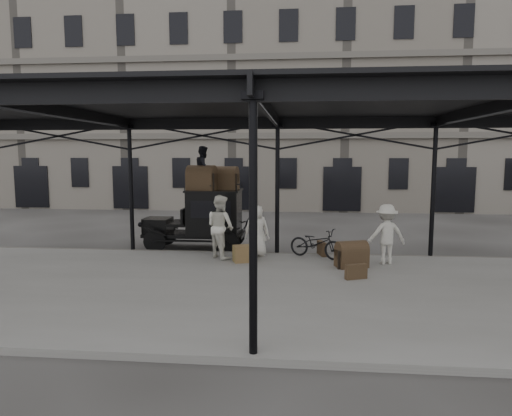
{
  "coord_description": "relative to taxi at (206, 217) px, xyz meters",
  "views": [
    {
      "loc": [
        0.75,
        -13.04,
        3.46
      ],
      "look_at": [
        -0.67,
        1.6,
        1.7
      ],
      "focal_mm": 32.0,
      "sensor_mm": 36.0,
      "label": 1
    }
  ],
  "objects": [
    {
      "name": "taxi",
      "position": [
        0.0,
        0.0,
        0.0
      ],
      "size": [
        3.65,
        1.55,
        2.18
      ],
      "color": "black",
      "rests_on": "ground"
    },
    {
      "name": "steamer_trunk_roof_near",
      "position": [
        -0.08,
        -0.25,
        1.34
      ],
      "size": [
        1.08,
        0.77,
        0.72
      ],
      "primitive_type": null,
      "rotation": [
        0.0,
        0.0,
        -0.18
      ],
      "color": "#473721",
      "rests_on": "taxi"
    },
    {
      "name": "wicker_hamper",
      "position": [
        1.65,
        -2.36,
        -0.8
      ],
      "size": [
        0.72,
        0.63,
        0.5
      ],
      "primitive_type": "cube",
      "rotation": [
        0.0,
        0.0,
        0.35
      ],
      "color": "brown",
      "rests_on": "platform"
    },
    {
      "name": "building_frontage",
      "position": [
        2.62,
        15.03,
        5.8
      ],
      "size": [
        64.0,
        8.0,
        14.0
      ],
      "primitive_type": "cube",
      "color": "slate",
      "rests_on": "ground"
    },
    {
      "name": "bicycle",
      "position": [
        3.9,
        -1.63,
        -0.57
      ],
      "size": [
        1.91,
        1.4,
        0.96
      ],
      "primitive_type": "imported",
      "rotation": [
        0.0,
        0.0,
        1.1
      ],
      "color": "black",
      "rests_on": "platform"
    },
    {
      "name": "suitcase_upright",
      "position": [
        4.1,
        -1.23,
        -0.83
      ],
      "size": [
        0.3,
        0.62,
        0.45
      ],
      "primitive_type": "cube",
      "rotation": [
        0.0,
        0.0,
        0.27
      ],
      "color": "#473721",
      "rests_on": "platform"
    },
    {
      "name": "suitcase_flat",
      "position": [
        4.87,
        -4.02,
        -0.85
      ],
      "size": [
        0.61,
        0.36,
        0.4
      ],
      "primitive_type": "cube",
      "rotation": [
        0.0,
        0.0,
        0.38
      ],
      "color": "#473721",
      "rests_on": "platform"
    },
    {
      "name": "porter_roof",
      "position": [
        -0.03,
        -0.1,
        1.75
      ],
      "size": [
        0.6,
        0.76,
        1.55
      ],
      "primitive_type": "imported",
      "rotation": [
        0.0,
        0.0,
        1.55
      ],
      "color": "black",
      "rests_on": "taxi"
    },
    {
      "name": "ground",
      "position": [
        2.62,
        -2.97,
        -1.2
      ],
      "size": [
        120.0,
        120.0,
        0.0
      ],
      "primitive_type": "plane",
      "color": "#383533",
      "rests_on": "ground"
    },
    {
      "name": "porter_left",
      "position": [
        2.05,
        -1.47,
        -0.25
      ],
      "size": [
        0.65,
        0.49,
        1.61
      ],
      "primitive_type": "imported",
      "rotation": [
        0.0,
        0.0,
        2.94
      ],
      "color": "silver",
      "rests_on": "platform"
    },
    {
      "name": "porter_official",
      "position": [
        1.91,
        -1.17,
        -0.27
      ],
      "size": [
        1.0,
        0.76,
        1.58
      ],
      "primitive_type": "imported",
      "rotation": [
        0.0,
        0.0,
        2.67
      ],
      "color": "black",
      "rests_on": "platform"
    },
    {
      "name": "canopy",
      "position": [
        2.62,
        -4.69,
        3.39
      ],
      "size": [
        22.5,
        9.0,
        4.74
      ],
      "color": "black",
      "rests_on": "ground"
    },
    {
      "name": "steamer_trunk_platform",
      "position": [
        4.89,
        -2.72,
        -0.73
      ],
      "size": [
        1.01,
        0.81,
        0.65
      ],
      "primitive_type": null,
      "rotation": [
        0.0,
        0.0,
        0.35
      ],
      "color": "#473721",
      "rests_on": "platform"
    },
    {
      "name": "porter_right",
      "position": [
        5.96,
        -2.22,
        -0.15
      ],
      "size": [
        1.27,
        0.87,
        1.81
      ],
      "primitive_type": "imported",
      "rotation": [
        0.0,
        0.0,
        3.33
      ],
      "color": "beige",
      "rests_on": "platform"
    },
    {
      "name": "porter_midleft",
      "position": [
        0.86,
        -1.89,
        -0.05
      ],
      "size": [
        1.24,
        1.22,
        2.01
      ],
      "primitive_type": "imported",
      "rotation": [
        0.0,
        0.0,
        2.41
      ],
      "color": "silver",
      "rests_on": "platform"
    },
    {
      "name": "porter_centre",
      "position": [
        1.99,
        -1.55,
        -0.22
      ],
      "size": [
        0.82,
        0.53,
        1.66
      ],
      "primitive_type": "imported",
      "rotation": [
        0.0,
        0.0,
        3.14
      ],
      "color": "beige",
      "rests_on": "platform"
    },
    {
      "name": "platform",
      "position": [
        2.62,
        -4.97,
        -1.13
      ],
      "size": [
        28.0,
        8.0,
        0.15
      ],
      "primitive_type": "cube",
      "color": "slate",
      "rests_on": "ground"
    },
    {
      "name": "steamer_trunk_roof_far",
      "position": [
        0.67,
        0.2,
        1.32
      ],
      "size": [
        1.02,
        0.73,
        0.69
      ],
      "primitive_type": null,
      "rotation": [
        0.0,
        0.0,
        -0.18
      ],
      "color": "#473721",
      "rests_on": "taxi"
    }
  ]
}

